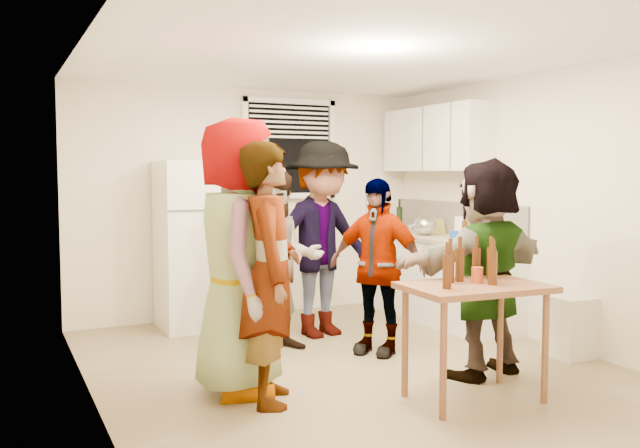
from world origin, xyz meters
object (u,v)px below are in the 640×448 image
serving_table (473,400)px  red_cup (477,283)px  trash_bin (571,328)px  beer_bottle_table (459,281)px  beer_bottle_counter (464,242)px  guest_grey (239,392)px  guest_black (376,353)px  guest_stripe (271,402)px  guest_orange (484,375)px  guest_back_left (281,350)px  refrigerator (194,245)px  guest_back_right (322,335)px  kettle (425,235)px  blue_cup (454,242)px  wine_bottle (399,230)px

serving_table → red_cup: red_cup is taller
trash_bin → beer_bottle_table: bearing=-165.5°
beer_bottle_counter → guest_grey: beer_bottle_counter is taller
serving_table → guest_black: 1.36m
serving_table → guest_stripe: serving_table is taller
beer_bottle_table → guest_orange: size_ratio=0.14×
beer_bottle_table → guest_back_left: beer_bottle_table is taller
red_cup → guest_stripe: (-1.34, 0.53, -0.81)m
refrigerator → red_cup: bearing=-68.3°
guest_back_right → refrigerator: bearing=127.9°
refrigerator → guest_orange: 3.17m
guest_back_left → guest_back_right: bearing=41.3°
kettle → guest_orange: 2.34m
blue_cup → red_cup: bearing=-122.5°
red_cup → guest_back_right: (-0.18, 2.09, -0.81)m
kettle → beer_bottle_counter: bearing=-80.3°
wine_bottle → serving_table: (-1.37, -3.10, -0.90)m
guest_black → wine_bottle: bearing=108.3°
beer_bottle_counter → kettle: bearing=86.2°
blue_cup → serving_table: blue_cup is taller
refrigerator → beer_bottle_table: size_ratio=7.18×
kettle → blue_cup: bearing=-89.8°
trash_bin → guest_back_right: size_ratio=0.28×
kettle → guest_black: size_ratio=0.17×
beer_bottle_counter → guest_grey: (-2.63, -0.81, -0.90)m
guest_stripe → guest_black: (1.30, 0.78, 0.00)m
refrigerator → guest_back_right: 1.59m
blue_cup → guest_stripe: (-2.37, -1.09, -0.90)m
beer_bottle_counter → guest_back_right: size_ratio=0.11×
blue_cup → guest_back_right: blue_cup is taller
guest_stripe → guest_orange: 1.74m
wine_bottle → beer_bottle_table: size_ratio=1.17×
red_cup → guest_back_left: size_ratio=0.07×
serving_table → beer_bottle_counter: bearing=54.0°
red_cup → guest_black: size_ratio=0.07×
blue_cup → beer_bottle_table: 1.89m
refrigerator → guest_grey: 2.34m
wine_bottle → guest_back_left: 2.59m
trash_bin → guest_back_left: (-2.17, 1.28, -0.25)m
serving_table → red_cup: bearing=41.5°
refrigerator → trash_bin: refrigerator is taller
kettle → serving_table: (-1.27, -2.43, -0.90)m
beer_bottle_counter → guest_grey: size_ratio=0.10×
trash_bin → guest_orange: 1.06m
kettle → trash_bin: kettle is taller
guest_stripe → wine_bottle: bearing=-25.0°
wine_bottle → guest_black: (-1.35, -1.74, -0.90)m
refrigerator → guest_black: 2.20m
guest_orange → guest_back_right: bearing=-81.6°
trash_bin → serving_table: 1.59m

